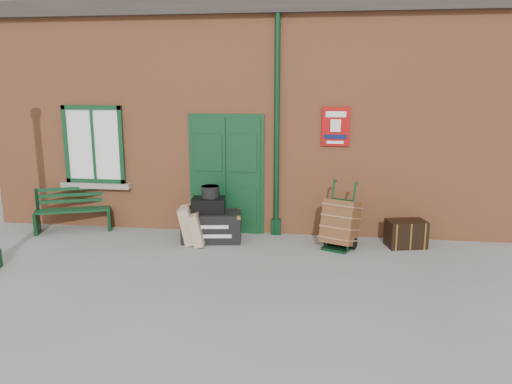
% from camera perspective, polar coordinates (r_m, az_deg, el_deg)
% --- Properties ---
extents(ground, '(80.00, 80.00, 0.00)m').
position_cam_1_polar(ground, '(8.25, -3.22, -7.61)').
color(ground, gray).
rests_on(ground, ground).
extents(station_building, '(10.30, 4.30, 4.36)m').
position_cam_1_polar(station_building, '(11.22, 0.08, 9.03)').
color(station_building, '#B06139').
rests_on(station_building, ground).
extents(bench, '(1.45, 0.90, 0.86)m').
position_cam_1_polar(bench, '(10.30, -20.15, -1.78)').
color(bench, '#0F371B').
rests_on(bench, ground).
extents(houdini_trunk, '(1.14, 0.73, 0.53)m').
position_cam_1_polar(houdini_trunk, '(9.11, -5.09, -3.94)').
color(houdini_trunk, black).
rests_on(houdini_trunk, ground).
extents(strongbox, '(0.64, 0.50, 0.27)m').
position_cam_1_polar(strongbox, '(9.02, -5.45, -1.49)').
color(strongbox, black).
rests_on(strongbox, houdini_trunk).
extents(hatbox, '(0.36, 0.36, 0.21)m').
position_cam_1_polar(hatbox, '(8.98, -5.25, 0.03)').
color(hatbox, black).
rests_on(hatbox, strongbox).
extents(suitcase_back, '(0.37, 0.50, 0.68)m').
position_cam_1_polar(suitcase_back, '(8.99, -7.74, -3.74)').
color(suitcase_back, tan).
rests_on(suitcase_back, ground).
extents(suitcase_front, '(0.33, 0.45, 0.59)m').
position_cam_1_polar(suitcase_front, '(8.86, -6.78, -4.26)').
color(suitcase_front, tan).
rests_on(suitcase_front, ground).
extents(porter_trolley, '(0.74, 0.76, 1.14)m').
position_cam_1_polar(porter_trolley, '(8.76, 9.58, -3.55)').
color(porter_trolley, black).
rests_on(porter_trolley, ground).
extents(dark_trunk, '(0.73, 0.57, 0.47)m').
position_cam_1_polar(dark_trunk, '(9.14, 16.76, -4.57)').
color(dark_trunk, black).
rests_on(dark_trunk, ground).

